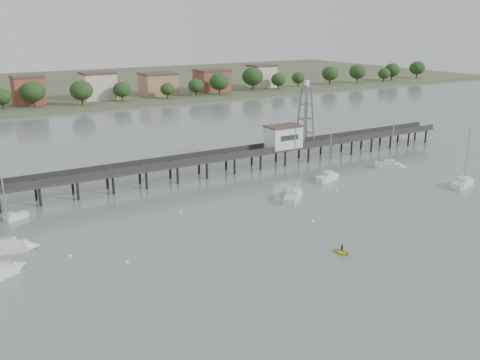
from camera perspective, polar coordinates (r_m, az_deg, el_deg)
The scene contains 15 objects.
ground_plane at distance 71.22m, azimuth 16.62°, elevation -11.67°, with size 500.00×500.00×0.00m, color slate.
pier at distance 115.54m, azimuth -5.53°, elevation 1.93°, with size 150.00×5.00×5.50m.
pier_building at distance 127.36m, azimuth 4.64°, elevation 4.66°, with size 8.40×5.40×5.30m.
lattice_tower at distance 130.38m, azimuth 7.02°, elevation 6.85°, with size 3.20×3.20×15.50m.
sailboat_c at distance 104.50m, azimuth 5.84°, elevation -1.48°, with size 8.26×8.00×14.65m.
sailboat_a at distance 79.42m, azimuth -23.87°, elevation -8.89°, with size 7.82×5.57×12.72m.
sailboat_b at distance 86.78m, azimuth -22.79°, elevation -6.59°, with size 7.59×3.71×12.15m.
sailboat_e at distance 128.98m, azimuth 16.02°, elevation 1.46°, with size 6.14×6.02×11.16m.
sailboat_d at distance 120.87m, azimuth 22.88°, elevation -0.22°, with size 8.22×4.39×13.07m.
sailboat_f at distance 117.03m, azimuth 9.65°, elevation 0.36°, with size 7.42×4.03×11.88m.
white_tender at distance 100.23m, azimuth -22.83°, elevation -3.64°, with size 4.24×3.07×1.52m.
yellow_dinghy at distance 80.99m, azimuth 10.78°, elevation -7.68°, with size 1.96×0.57×2.74m, color yellow.
dinghy_occupant at distance 80.99m, azimuth 10.78°, elevation -7.68°, with size 0.47×1.28×0.31m, color black.
mooring_buoys at distance 93.39m, azimuth 2.60°, elevation -3.99°, with size 78.16×16.06×0.39m.
far_shore at distance 286.46m, azimuth -21.53°, elevation 9.06°, with size 500.00×170.00×10.40m.
Camera 1 is at (-48.10, -40.94, 32.90)m, focal length 40.00 mm.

